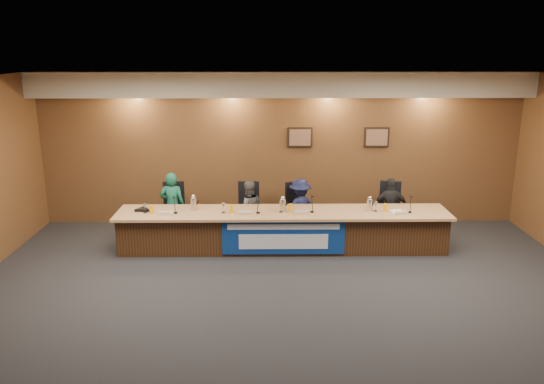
{
  "coord_description": "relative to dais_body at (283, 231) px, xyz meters",
  "views": [
    {
      "loc": [
        -0.31,
        -6.93,
        3.68
      ],
      "look_at": [
        -0.2,
        2.58,
        1.06
      ],
      "focal_mm": 35.0,
      "sensor_mm": 36.0,
      "label": 1
    }
  ],
  "objects": [
    {
      "name": "microphone_a",
      "position": [
        -1.96,
        -0.14,
        0.41
      ],
      "size": [
        0.07,
        0.07,
        0.02
      ],
      "primitive_type": "cylinder",
      "color": "black",
      "rests_on": "dais_top"
    },
    {
      "name": "microphone_d",
      "position": [
        2.31,
        -0.14,
        0.41
      ],
      "size": [
        0.07,
        0.07,
        0.02
      ],
      "primitive_type": "cylinder",
      "color": "black",
      "rests_on": "dais_top"
    },
    {
      "name": "water_glass_a",
      "position": [
        -2.51,
        -0.12,
        0.49
      ],
      "size": [
        0.08,
        0.08,
        0.18
      ],
      "primitive_type": "cylinder",
      "color": "silver",
      "rests_on": "dais_top"
    },
    {
      "name": "microphone_c",
      "position": [
        0.53,
        -0.11,
        0.41
      ],
      "size": [
        0.07,
        0.07,
        0.02
      ],
      "primitive_type": "cylinder",
      "color": "black",
      "rests_on": "dais_top"
    },
    {
      "name": "juice_glass_d",
      "position": [
        1.88,
        -0.08,
        0.47
      ],
      "size": [
        0.06,
        0.06,
        0.15
      ],
      "primitive_type": "cylinder",
      "color": "#FBAD00",
      "rests_on": "dais_top"
    },
    {
      "name": "banner",
      "position": [
        0.0,
        -0.41,
        0.03
      ],
      "size": [
        2.2,
        0.02,
        0.65
      ],
      "primitive_type": "cube",
      "color": "navy",
      "rests_on": "dais_body"
    },
    {
      "name": "banner_text_lower",
      "position": [
        0.0,
        -0.43,
        -0.05
      ],
      "size": [
        1.6,
        0.01,
        0.28
      ],
      "primitive_type": "cube",
      "color": "silver",
      "rests_on": "banner"
    },
    {
      "name": "water_glass_c",
      "position": [
        -0.04,
        -0.1,
        0.49
      ],
      "size": [
        0.08,
        0.08,
        0.18
      ],
      "primitive_type": "cylinder",
      "color": "silver",
      "rests_on": "dais_top"
    },
    {
      "name": "nameplate_a",
      "position": [
        -2.12,
        -0.27,
        0.45
      ],
      "size": [
        0.24,
        0.08,
        0.1
      ],
      "primitive_type": "cube",
      "rotation": [
        0.31,
        0.0,
        0.0
      ],
      "color": "white",
      "rests_on": "dais_top"
    },
    {
      "name": "panelist_d",
      "position": [
        2.14,
        0.6,
        0.26
      ],
      "size": [
        0.71,
        0.3,
        1.21
      ],
      "primitive_type": "imported",
      "rotation": [
        0.0,
        0.0,
        3.14
      ],
      "color": "black",
      "rests_on": "floor"
    },
    {
      "name": "carafe_right",
      "position": [
        1.6,
        -0.03,
        0.51
      ],
      "size": [
        0.11,
        0.11,
        0.22
      ],
      "primitive_type": "cylinder",
      "color": "silver",
      "rests_on": "dais_top"
    },
    {
      "name": "carafe_left",
      "position": [
        -1.65,
        0.06,
        0.52
      ],
      "size": [
        0.11,
        0.11,
        0.24
      ],
      "primitive_type": "cylinder",
      "color": "silver",
      "rests_on": "dais_top"
    },
    {
      "name": "panelist_c",
      "position": [
        0.35,
        0.6,
        0.25
      ],
      "size": [
        0.89,
        0.72,
        1.2
      ],
      "primitive_type": "imported",
      "rotation": [
        0.0,
        0.0,
        3.56
      ],
      "color": "#111537",
      "rests_on": "floor"
    },
    {
      "name": "panelist_b",
      "position": [
        -0.66,
        0.6,
        0.23
      ],
      "size": [
        0.67,
        0.58,
        1.16
      ],
      "primitive_type": "imported",
      "rotation": [
        0.0,
        0.0,
        3.43
      ],
      "color": "#4B4B50",
      "rests_on": "floor"
    },
    {
      "name": "office_chair_d",
      "position": [
        2.14,
        0.7,
        0.13
      ],
      "size": [
        0.58,
        0.58,
        0.08
      ],
      "primitive_type": "cube",
      "rotation": [
        0.0,
        0.0,
        -0.25
      ],
      "color": "black",
      "rests_on": "floor"
    },
    {
      "name": "soffit",
      "position": [
        0.0,
        1.35,
        2.6
      ],
      "size": [
        10.0,
        0.5,
        0.5
      ],
      "primitive_type": "cube",
      "color": "beige",
      "rests_on": "wall_back"
    },
    {
      "name": "microphone_b",
      "position": [
        -0.45,
        -0.15,
        0.41
      ],
      "size": [
        0.07,
        0.07,
        0.02
      ],
      "primitive_type": "cylinder",
      "color": "black",
      "rests_on": "dais_top"
    },
    {
      "name": "juice_glass_a",
      "position": [
        -2.39,
        -0.14,
        0.47
      ],
      "size": [
        0.06,
        0.06,
        0.15
      ],
      "primitive_type": "cylinder",
      "color": "#FBAD00",
      "rests_on": "dais_top"
    },
    {
      "name": "wall_photo_left",
      "position": [
        0.4,
        1.57,
        1.5
      ],
      "size": [
        0.52,
        0.04,
        0.42
      ],
      "primitive_type": "cube",
      "color": "black",
      "rests_on": "wall_back"
    },
    {
      "name": "juice_glass_b",
      "position": [
        -0.94,
        -0.12,
        0.47
      ],
      "size": [
        0.06,
        0.06,
        0.15
      ],
      "primitive_type": "cylinder",
      "color": "#FBAD00",
      "rests_on": "dais_top"
    },
    {
      "name": "water_glass_d",
      "position": [
        1.7,
        -0.06,
        0.49
      ],
      "size": [
        0.08,
        0.08,
        0.18
      ],
      "primitive_type": "cylinder",
      "color": "silver",
      "rests_on": "dais_top"
    },
    {
      "name": "paper_stack",
      "position": [
        2.1,
        -0.11,
        0.4
      ],
      "size": [
        0.26,
        0.33,
        0.01
      ],
      "primitive_type": "cube",
      "rotation": [
        0.0,
        0.0,
        0.14
      ],
      "color": "white",
      "rests_on": "dais_top"
    },
    {
      "name": "office_chair_b",
      "position": [
        -0.66,
        0.7,
        0.13
      ],
      "size": [
        0.49,
        0.49,
        0.08
      ],
      "primitive_type": "cube",
      "rotation": [
        0.0,
        0.0,
        -0.02
      ],
      "color": "black",
      "rests_on": "floor"
    },
    {
      "name": "wall_photo_right",
      "position": [
        2.0,
        1.57,
        1.5
      ],
      "size": [
        0.52,
        0.04,
        0.42
      ],
      "primitive_type": "cube",
      "color": "black",
      "rests_on": "wall_back"
    },
    {
      "name": "nameplate_b",
      "position": [
        -0.69,
        -0.26,
        0.45
      ],
      "size": [
        0.24,
        0.08,
        0.1
      ],
      "primitive_type": "cube",
      "rotation": [
        0.31,
        0.0,
        0.0
      ],
      "color": "white",
      "rests_on": "dais_top"
    },
    {
      "name": "dais_top",
      "position": [
        0.0,
        -0.05,
        0.38
      ],
      "size": [
        6.1,
        0.95,
        0.05
      ],
      "primitive_type": "cube",
      "color": "tan",
      "rests_on": "dais_body"
    },
    {
      "name": "wall_back",
      "position": [
        0.0,
        1.6,
        1.25
      ],
      "size": [
        10.0,
        0.04,
        3.2
      ],
      "primitive_type": "cube",
      "color": "brown",
      "rests_on": "floor"
    },
    {
      "name": "water_glass_b",
      "position": [
        -1.09,
        -0.12,
        0.49
      ],
      "size": [
        0.08,
        0.08,
        0.18
      ],
      "primitive_type": "cylinder",
      "color": "silver",
      "rests_on": "dais_top"
    },
    {
      "name": "banner_text_upper",
      "position": [
        0.0,
        -0.43,
        0.23
      ],
      "size": [
        2.0,
        0.01,
        0.1
      ],
      "primitive_type": "cube",
      "color": "silver",
      "rests_on": "banner"
    },
    {
      "name": "speakerphone",
      "position": [
        -2.58,
        0.02,
        0.43
      ],
      "size": [
        0.32,
        0.32,
        0.05
      ],
      "primitive_type": "cylinder",
      "color": "black",
      "rests_on": "dais_top"
    },
    {
      "name": "nameplate_d",
      "position": [
        2.12,
        -0.3,
        0.45
      ],
      "size": [
        0.24,
        0.08,
        0.1
      ],
      "primitive_type": "cube",
      "rotation": [
        0.31,
        0.0,
        0.0
      ],
      "color": "white",
      "rests_on": "dais_top"
    },
    {
      "name": "floor",
      "position": [
        0.0,
        -2.4,
        -0.35
      ],
      "size": [
        10.0,
        10.0,
        0.0
      ],
      "primitive_type": "plane",
      "color": "black",
      "rests_on": "ground"
    },
    {
      "name": "carafe_mid",
      "position": [
        -0.0,
        -0.03,
        0.51
      ],
      "size": [
        0.11,
        0.11,
        0.23
      ],
      "primitive_type": "cylinder",
      "color": "silver",
      "rests_on": "dais_top"
    },
    {
      "name": "panelist_a",
      "position": [
        -2.14,
        0.6,
        0.32
      ],
      "size": [
        0.51,
        0.36,
        1.34
      ],
      "primitive_type": "imported",
      "rotation": [
        0.0,
        0.0,
        3.07
      ],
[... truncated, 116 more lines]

